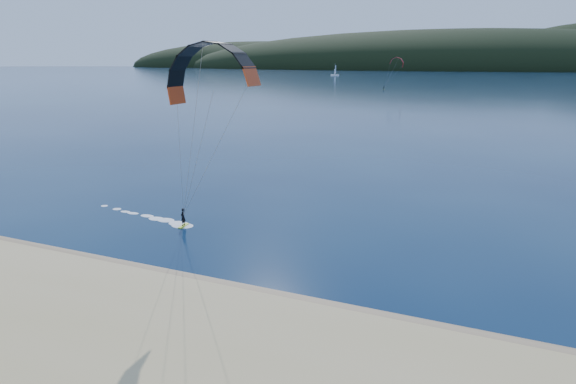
{
  "coord_description": "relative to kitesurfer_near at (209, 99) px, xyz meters",
  "views": [
    {
      "loc": [
        16.44,
        -17.98,
        13.42
      ],
      "look_at": [
        4.78,
        10.0,
        5.0
      ],
      "focal_mm": 29.78,
      "sensor_mm": 36.0,
      "label": 1
    }
  ],
  "objects": [
    {
      "name": "kitesurfer_far",
      "position": [
        -22.77,
        194.07,
        0.28
      ],
      "size": [
        10.16,
        7.07,
        13.98
      ],
      "color": "#BEDE1A",
      "rests_on": "ground"
    },
    {
      "name": "wet_sand",
      "position": [
        0.83,
        -5.29,
        -10.86
      ],
      "size": [
        220.0,
        2.5,
        0.1
      ],
      "color": "olive",
      "rests_on": "ground"
    },
    {
      "name": "ground",
      "position": [
        0.83,
        -9.79,
        -10.91
      ],
      "size": [
        1800.0,
        1800.0,
        0.0
      ],
      "primitive_type": "plane",
      "color": "#071938",
      "rests_on": "ground"
    },
    {
      "name": "headland",
      "position": [
        1.46,
        735.49,
        -10.91
      ],
      "size": [
        1200.0,
        310.0,
        140.0
      ],
      "color": "black",
      "rests_on": "ground"
    },
    {
      "name": "kitesurfer_near",
      "position": [
        0.0,
        0.0,
        0.0
      ],
      "size": [
        19.8,
        6.71,
        13.87
      ],
      "color": "#BEDE1A",
      "rests_on": "ground"
    },
    {
      "name": "sailboat",
      "position": [
        -109.44,
        382.85,
        -10.16
      ],
      "size": [
        7.12,
        4.61,
        10.19
      ],
      "color": "white",
      "rests_on": "ground"
    }
  ]
}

